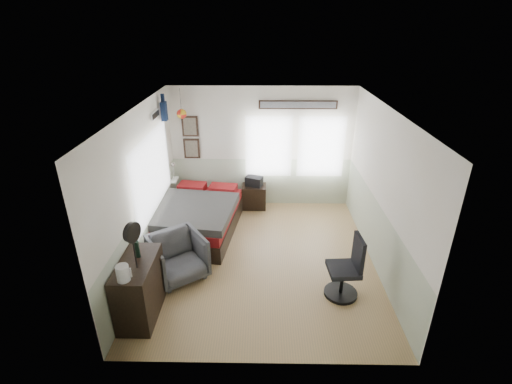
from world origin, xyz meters
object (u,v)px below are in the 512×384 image
(nightstand, at_px, (254,196))
(task_chair, at_px, (347,272))
(dresser, at_px, (140,288))
(bed, at_px, (197,218))
(armchair, at_px, (178,257))

(nightstand, relative_size, task_chair, 0.52)
(dresser, relative_size, nightstand, 1.86)
(nightstand, height_order, task_chair, task_chair)
(bed, height_order, task_chair, task_chair)
(armchair, xyz_separation_m, nightstand, (1.21, 2.56, -0.11))
(bed, bearing_deg, nightstand, 52.83)
(bed, bearing_deg, dresser, -93.08)
(nightstand, bearing_deg, dresser, -113.75)
(armchair, distance_m, nightstand, 2.83)
(armchair, relative_size, task_chair, 0.80)
(bed, height_order, armchair, armchair)
(bed, distance_m, task_chair, 3.20)
(armchair, relative_size, nightstand, 1.56)
(armchair, bearing_deg, bed, 51.95)
(task_chair, bearing_deg, bed, 140.46)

